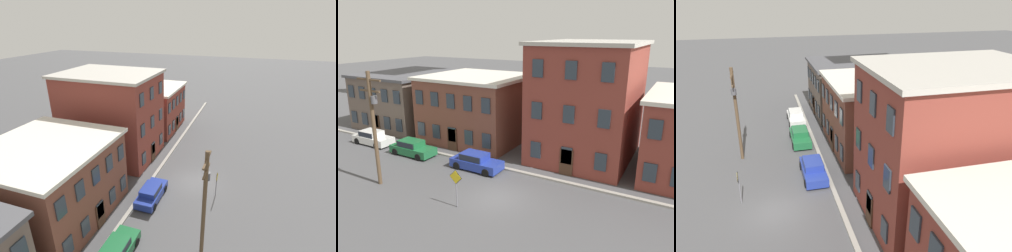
% 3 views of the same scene
% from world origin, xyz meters
% --- Properties ---
extents(ground_plane, '(200.00, 200.00, 0.00)m').
position_xyz_m(ground_plane, '(0.00, 0.00, 0.00)').
color(ground_plane, '#4C4C4F').
extents(kerb_strip, '(56.00, 0.36, 0.16)m').
position_xyz_m(kerb_strip, '(0.00, 4.50, 0.08)').
color(kerb_strip, '#9E998E').
rests_on(kerb_strip, ground_plane).
extents(apartment_midblock, '(10.38, 9.58, 6.84)m').
position_xyz_m(apartment_midblock, '(-8.72, 10.53, 3.43)').
color(apartment_midblock, brown).
rests_on(apartment_midblock, ground_plane).
extents(apartment_far, '(8.59, 10.99, 10.43)m').
position_xyz_m(apartment_far, '(2.85, 11.24, 5.23)').
color(apartment_far, brown).
rests_on(apartment_far, ground_plane).
extents(apartment_annex, '(9.48, 10.21, 6.68)m').
position_xyz_m(apartment_annex, '(12.62, 10.84, 3.35)').
color(apartment_annex, brown).
rests_on(apartment_annex, ground_plane).
extents(car_green, '(4.40, 1.92, 1.43)m').
position_xyz_m(car_green, '(-11.23, 3.13, 0.75)').
color(car_green, '#1E6638').
rests_on(car_green, ground_plane).
extents(car_blue, '(4.40, 1.92, 1.43)m').
position_xyz_m(car_blue, '(-4.14, 3.35, 0.75)').
color(car_blue, '#233899').
rests_on(car_blue, ground_plane).
extents(caution_sign, '(0.99, 0.08, 2.66)m').
position_xyz_m(caution_sign, '(-1.67, -2.41, 1.78)').
color(caution_sign, slate).
rests_on(caution_sign, ground_plane).
extents(utility_pole, '(2.40, 0.44, 8.57)m').
position_xyz_m(utility_pole, '(-8.88, -2.56, 4.82)').
color(utility_pole, brown).
rests_on(utility_pole, ground_plane).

